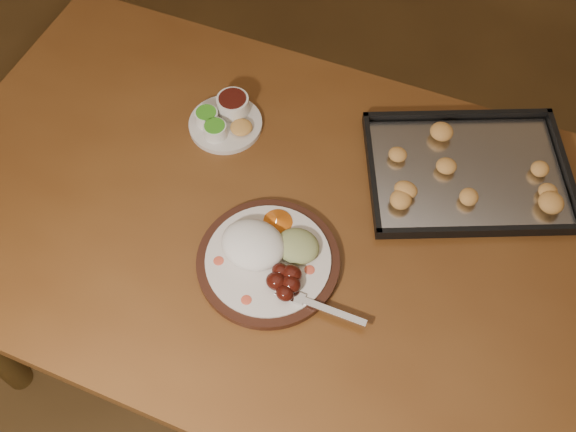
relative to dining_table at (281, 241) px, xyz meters
The scene contains 5 objects.
ground 0.68m from the dining_table, 131.84° to the left, with size 4.00×4.00×0.00m, color brown.
dining_table is the anchor object (origin of this frame).
dinner_plate 0.15m from the dining_table, 76.57° to the right, with size 0.36×0.28×0.06m.
condiment_saucer 0.30m from the dining_table, 144.27° to the left, with size 0.16×0.16×0.06m.
baking_tray 0.42m from the dining_table, 42.96° to the left, with size 0.52×0.47×0.04m.
Camera 1 is at (0.46, -0.74, 1.86)m, focal length 40.00 mm.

